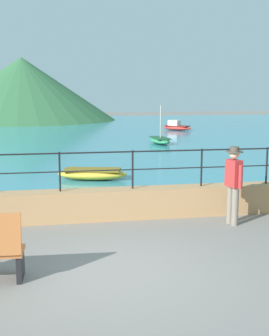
# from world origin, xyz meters

# --- Properties ---
(ground_plane) EXTENTS (120.00, 120.00, 0.00)m
(ground_plane) POSITION_xyz_m (0.00, 0.00, 0.00)
(ground_plane) COLOR slate
(promenade_wall) EXTENTS (20.00, 0.56, 0.70)m
(promenade_wall) POSITION_xyz_m (0.00, 3.20, 0.35)
(promenade_wall) COLOR tan
(promenade_wall) RESTS_ON ground
(railing) EXTENTS (18.44, 0.04, 0.90)m
(railing) POSITION_xyz_m (0.00, 3.20, 1.32)
(railing) COLOR black
(railing) RESTS_ON promenade_wall
(lake_water) EXTENTS (64.00, 44.32, 0.06)m
(lake_water) POSITION_xyz_m (0.00, 25.84, 0.03)
(lake_water) COLOR teal
(lake_water) RESTS_ON ground
(hill_secondary) EXTENTS (19.25, 19.25, 6.46)m
(hill_secondary) POSITION_xyz_m (-3.87, 41.52, 3.23)
(hill_secondary) COLOR #33663D
(hill_secondary) RESTS_ON ground
(person_walking) EXTENTS (0.38, 0.55, 1.75)m
(person_walking) POSITION_xyz_m (2.94, 2.27, 0.98)
(person_walking) COLOR slate
(person_walking) RESTS_ON ground
(boat_0) EXTENTS (1.07, 2.36, 2.15)m
(boat_0) POSITION_xyz_m (4.97, 17.65, 0.26)
(boat_0) COLOR #338C59
(boat_0) RESTS_ON lake_water
(boat_1) EXTENTS (2.45, 1.41, 0.36)m
(boat_1) POSITION_xyz_m (0.29, 7.78, 0.26)
(boat_1) COLOR gold
(boat_1) RESTS_ON lake_water
(boat_3) EXTENTS (2.28, 2.24, 0.76)m
(boat_3) POSITION_xyz_m (8.37, 26.37, 0.33)
(boat_3) COLOR red
(boat_3) RESTS_ON lake_water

